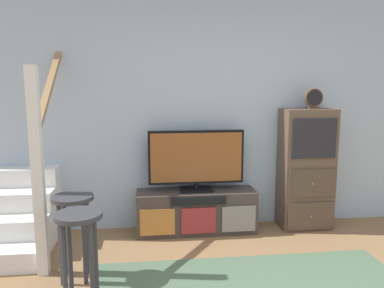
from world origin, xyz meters
The scene contains 8 objects.
back_wall centered at (0.00, 2.46, 1.35)m, with size 6.40×0.12×2.70m, color #A8BCD1.
media_console centered at (-0.30, 2.19, 0.24)m, with size 1.32×0.38×0.47m.
television centered at (-0.30, 2.22, 0.83)m, with size 1.06×0.22×0.68m.
side_cabinet centered at (0.97, 2.20, 0.68)m, with size 0.58×0.38×1.37m.
desk_clock centered at (1.01, 2.19, 1.49)m, with size 0.20×0.08×0.22m.
staircase centered at (-2.24, 2.20, 0.37)m, with size 1.00×1.36×2.20m.
bar_stool_near centered at (-1.32, 0.82, 0.55)m, with size 0.34×0.34×0.74m.
bar_stool_far centered at (-1.45, 1.28, 0.54)m, with size 0.34×0.34×0.73m.
Camera 1 is at (-0.82, -1.81, 1.64)m, focal length 35.20 mm.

